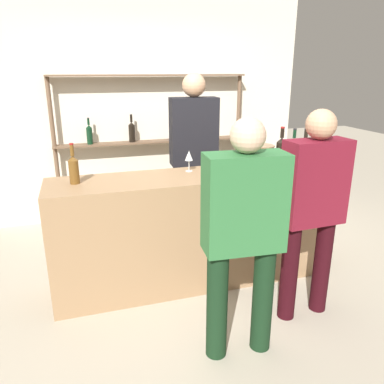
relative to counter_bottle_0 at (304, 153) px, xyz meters
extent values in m
plane|color=#B2A893|center=(-1.03, 0.07, -1.14)|extent=(16.00, 16.00, 0.00)
cube|color=#997551|center=(-1.03, 0.07, -0.64)|extent=(2.40, 0.57, 1.00)
cube|color=beige|center=(-1.03, 1.95, 0.26)|extent=(4.00, 0.12, 2.80)
cylinder|color=brown|center=(-2.20, 1.77, -0.24)|extent=(0.05, 0.05, 1.80)
cylinder|color=brown|center=(0.14, 1.77, -0.24)|extent=(0.05, 0.05, 1.80)
cube|color=brown|center=(-1.03, 1.77, 0.65)|extent=(2.39, 0.18, 0.02)
cube|color=brown|center=(-1.03, 1.77, -0.15)|extent=(2.39, 0.18, 0.02)
cylinder|color=black|center=(-1.80, 1.77, -0.05)|extent=(0.07, 0.07, 0.20)
cone|color=black|center=(-1.80, 1.77, 0.07)|extent=(0.07, 0.07, 0.03)
cylinder|color=black|center=(-1.80, 1.77, 0.12)|extent=(0.03, 0.03, 0.08)
cylinder|color=#232328|center=(-1.80, 1.77, 0.17)|extent=(0.03, 0.03, 0.01)
cylinder|color=black|center=(-1.29, 1.77, -0.04)|extent=(0.08, 0.08, 0.21)
cone|color=black|center=(-1.29, 1.77, 0.08)|extent=(0.08, 0.08, 0.03)
cylinder|color=black|center=(-1.29, 1.77, 0.14)|extent=(0.03, 0.03, 0.08)
cylinder|color=black|center=(-1.29, 1.77, 0.19)|extent=(0.03, 0.03, 0.01)
cylinder|color=#0F1956|center=(-0.78, 1.77, -0.03)|extent=(0.07, 0.07, 0.23)
cone|color=#0F1956|center=(-0.78, 1.77, 0.10)|extent=(0.07, 0.07, 0.03)
cylinder|color=#0F1956|center=(-0.78, 1.77, 0.16)|extent=(0.03, 0.03, 0.09)
cylinder|color=gold|center=(-0.78, 1.77, 0.21)|extent=(0.03, 0.03, 0.01)
cylinder|color=silver|center=(-0.27, 1.77, -0.03)|extent=(0.07, 0.07, 0.22)
cone|color=silver|center=(-0.27, 1.77, 0.09)|extent=(0.07, 0.07, 0.03)
cylinder|color=silver|center=(-0.27, 1.77, 0.15)|extent=(0.03, 0.03, 0.08)
cylinder|color=maroon|center=(-0.27, 1.77, 0.19)|extent=(0.03, 0.03, 0.01)
cylinder|color=black|center=(0.00, 0.00, -0.03)|extent=(0.09, 0.09, 0.23)
cone|color=black|center=(0.00, 0.00, 0.10)|extent=(0.09, 0.09, 0.04)
cylinder|color=black|center=(0.00, 0.00, 0.16)|extent=(0.03, 0.03, 0.08)
cylinder|color=#232328|center=(0.00, 0.00, 0.21)|extent=(0.03, 0.03, 0.01)
cylinder|color=brown|center=(-1.99, 0.11, -0.05)|extent=(0.08, 0.08, 0.19)
cone|color=brown|center=(-1.99, 0.11, 0.06)|extent=(0.08, 0.08, 0.03)
cylinder|color=brown|center=(-1.99, 0.11, 0.12)|extent=(0.03, 0.03, 0.09)
cylinder|color=maroon|center=(-1.99, 0.11, 0.17)|extent=(0.03, 0.03, 0.01)
cylinder|color=black|center=(-0.19, 0.08, -0.02)|extent=(0.09, 0.09, 0.23)
cone|color=black|center=(-0.19, 0.08, 0.11)|extent=(0.09, 0.09, 0.04)
cylinder|color=black|center=(-0.19, 0.08, 0.18)|extent=(0.03, 0.03, 0.09)
cylinder|color=maroon|center=(-0.19, 0.08, 0.22)|extent=(0.04, 0.04, 0.01)
cylinder|color=black|center=(-0.02, 0.15, -0.03)|extent=(0.08, 0.08, 0.22)
cone|color=black|center=(-0.02, 0.15, 0.09)|extent=(0.08, 0.08, 0.04)
cylinder|color=black|center=(-0.02, 0.15, 0.15)|extent=(0.03, 0.03, 0.08)
cylinder|color=#232328|center=(-0.02, 0.15, 0.19)|extent=(0.03, 0.03, 0.01)
cylinder|color=silver|center=(-1.02, 0.20, -0.14)|extent=(0.06, 0.06, 0.00)
cylinder|color=silver|center=(-1.02, 0.20, -0.09)|extent=(0.01, 0.01, 0.09)
cone|color=silver|center=(-1.02, 0.20, 0.00)|extent=(0.07, 0.07, 0.08)
cylinder|color=#846647|center=(-0.34, 0.15, -0.04)|extent=(0.21, 0.21, 0.20)
cylinder|color=#846647|center=(-0.34, 0.15, 0.06)|extent=(0.22, 0.22, 0.01)
cylinder|color=black|center=(-0.84, -0.92, -0.76)|extent=(0.14, 0.14, 0.78)
cylinder|color=black|center=(-1.16, -0.90, -0.76)|extent=(0.14, 0.14, 0.78)
cube|color=#2D6B38|center=(-1.00, -0.91, -0.06)|extent=(0.51, 0.26, 0.61)
sphere|color=#DBB293|center=(-1.00, -0.91, 0.35)|extent=(0.21, 0.21, 0.21)
cylinder|color=black|center=(-0.92, 0.90, -0.70)|extent=(0.14, 0.14, 0.89)
cylinder|color=black|center=(-0.60, 0.88, -0.70)|extent=(0.14, 0.14, 0.89)
cube|color=black|center=(-0.76, 0.89, 0.09)|extent=(0.51, 0.25, 0.70)
sphere|color=tan|center=(-0.76, 0.89, 0.56)|extent=(0.24, 0.24, 0.24)
cylinder|color=black|center=(-0.19, -0.66, -0.75)|extent=(0.13, 0.13, 0.78)
cylinder|color=black|center=(-0.49, -0.67, -0.75)|extent=(0.13, 0.13, 0.78)
cube|color=maroon|center=(-0.34, -0.67, -0.06)|extent=(0.47, 0.22, 0.62)
sphere|color=tan|center=(-0.34, -0.67, 0.36)|extent=(0.21, 0.21, 0.21)
camera|label=1|loc=(-1.93, -2.86, 0.71)|focal=35.00mm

